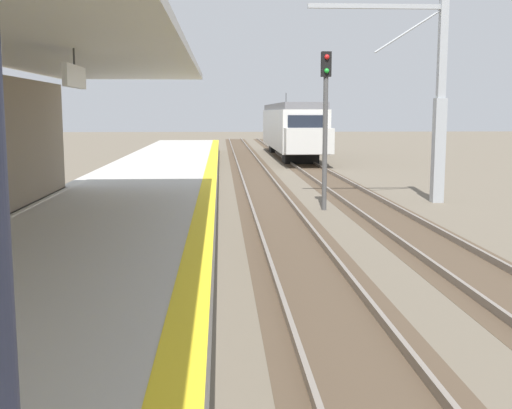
{
  "coord_description": "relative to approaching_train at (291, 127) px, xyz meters",
  "views": [
    {
      "loc": [
        0.15,
        0.29,
        3.25
      ],
      "look_at": [
        0.59,
        8.34,
        2.1
      ],
      "focal_mm": 45.56,
      "sensor_mm": 36.0,
      "label": 1
    }
  ],
  "objects": [
    {
      "name": "approaching_train",
      "position": [
        0.0,
        0.0,
        0.0
      ],
      "size": [
        2.93,
        19.6,
        4.76
      ],
      "color": "silver",
      "rests_on": "ground"
    },
    {
      "name": "rail_signal_post",
      "position": [
        -1.7,
        -25.88,
        1.02
      ],
      "size": [
        0.32,
        0.34,
        5.2
      ],
      "color": "#4C4C4C",
      "rests_on": "ground"
    },
    {
      "name": "track_pair_nearest_platform",
      "position": [
        -3.4,
        -27.55,
        -2.13
      ],
      "size": [
        2.34,
        120.0,
        0.16
      ],
      "color": "#4C3D2D",
      "rests_on": "ground"
    },
    {
      "name": "catenary_pylon_far_side",
      "position": [
        2.39,
        -24.23,
        1.43
      ],
      "size": [
        5.0,
        0.4,
        7.5
      ],
      "color": "#9EA3A8",
      "rests_on": "ground"
    },
    {
      "name": "track_pair_middle",
      "position": [
        -0.0,
        -27.55,
        -2.13
      ],
      "size": [
        2.34,
        120.0,
        0.16
      ],
      "color": "#4C3D2D",
      "rests_on": "ground"
    },
    {
      "name": "station_platform",
      "position": [
        -7.8,
        -31.55,
        -1.73
      ],
      "size": [
        5.0,
        80.0,
        0.91
      ],
      "color": "#B7B5AD",
      "rests_on": "ground"
    }
  ]
}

